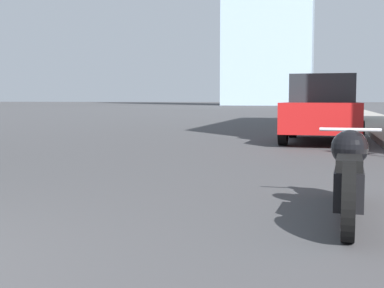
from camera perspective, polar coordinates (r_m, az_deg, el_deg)
The scene contains 7 objects.
sidewalk at distance 41.95m, azimuth 17.18°, elevation 3.20°, with size 2.24×240.00×0.15m.
motorcycle at distance 5.13m, azimuth 16.41°, elevation -3.14°, with size 0.62×2.33×0.80m.
parked_car_red at distance 14.04m, azimuth 13.80°, elevation 3.63°, with size 2.02×4.35×1.70m.
parked_car_green at distance 25.04m, azimuth 14.34°, elevation 4.18°, with size 2.06×4.08×1.79m.
parked_car_blue at distance 35.81m, azimuth 14.35°, elevation 4.34°, with size 1.97×4.50×1.77m.
parked_car_silver at distance 46.51m, azimuth 14.29°, elevation 4.35°, with size 2.20×4.73×1.73m.
parked_car_white at distance 58.23m, azimuth 14.01°, elevation 4.43°, with size 2.11×4.31×1.72m.
Camera 1 is at (3.50, -1.87, 1.09)m, focal length 50.00 mm.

